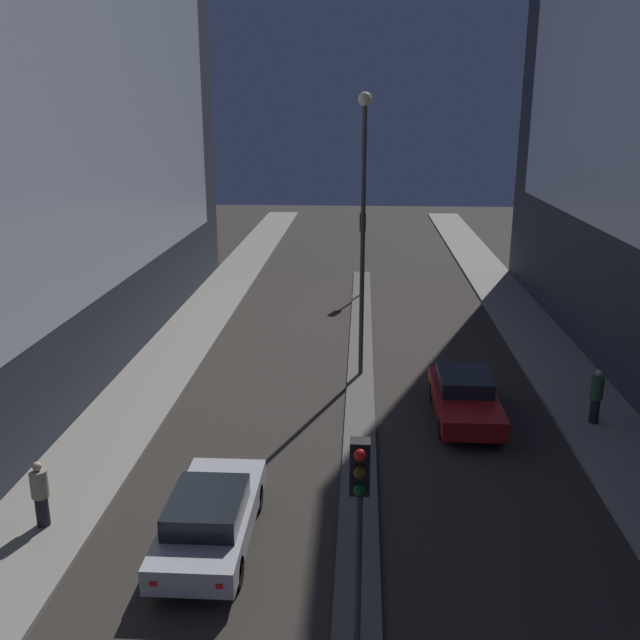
{
  "coord_description": "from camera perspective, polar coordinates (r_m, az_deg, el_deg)",
  "views": [
    {
      "loc": [
        -0.03,
        -5.99,
        9.19
      ],
      "look_at": [
        -1.78,
        23.47,
        0.5
      ],
      "focal_mm": 40.0,
      "sensor_mm": 36.0,
      "label": 1
    }
  ],
  "objects": [
    {
      "name": "street_lamp",
      "position": [
        24.3,
        3.48,
        9.16
      ],
      "size": [
        0.46,
        0.46,
        9.67
      ],
      "color": "#383838",
      "rests_on": "median_strip"
    },
    {
      "name": "pedestrian_on_right_sidewalk",
      "position": [
        22.95,
        21.23,
        -5.62
      ],
      "size": [
        0.38,
        0.38,
        1.7
      ],
      "color": "black",
      "rests_on": "sidewalk_right"
    },
    {
      "name": "pedestrian_on_left_sidewalk",
      "position": [
        17.61,
        -21.48,
        -12.74
      ],
      "size": [
        0.4,
        0.4,
        1.58
      ],
      "color": "black",
      "rests_on": "sidewalk_left"
    },
    {
      "name": "traffic_light_mid",
      "position": [
        36.11,
        3.42,
        6.81
      ],
      "size": [
        0.32,
        0.42,
        4.18
      ],
      "color": "#383838",
      "rests_on": "median_strip"
    },
    {
      "name": "median_strip",
      "position": [
        25.65,
        3.25,
        -4.48
      ],
      "size": [
        0.93,
        33.97,
        0.11
      ],
      "color": "#56544F",
      "rests_on": "ground"
    },
    {
      "name": "car_left_lane",
      "position": [
        16.24,
        -8.77,
        -15.29
      ],
      "size": [
        1.8,
        4.61,
        1.37
      ],
      "color": "#B2B2B7",
      "rests_on": "ground"
    },
    {
      "name": "building_left",
      "position": [
        26.54,
        -23.51,
        15.98
      ],
      "size": [
        6.01,
        35.76,
        19.17
      ],
      "color": "#2D333D",
      "rests_on": "ground"
    },
    {
      "name": "car_right_lane",
      "position": [
        22.56,
        11.49,
        -6.01
      ],
      "size": [
        1.84,
        4.7,
        1.37
      ],
      "color": "maroon",
      "rests_on": "ground"
    },
    {
      "name": "traffic_light_near",
      "position": [
        11.69,
        3.15,
        -14.52
      ],
      "size": [
        0.32,
        0.42,
        4.18
      ],
      "color": "#383838",
      "rests_on": "median_strip"
    }
  ]
}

